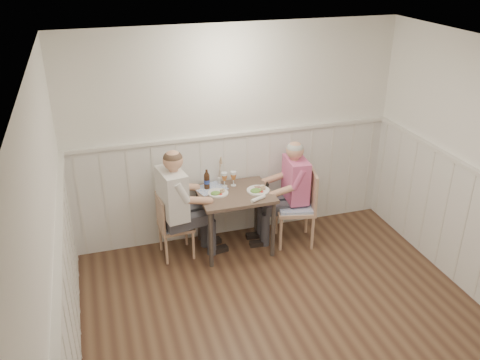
{
  "coord_description": "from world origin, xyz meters",
  "views": [
    {
      "loc": [
        -1.62,
        -3.2,
        3.4
      ],
      "look_at": [
        -0.13,
        1.64,
        1.0
      ],
      "focal_mm": 38.0,
      "sensor_mm": 36.0,
      "label": 1
    }
  ],
  "objects_px": {
    "man_in_pink": "(292,199)",
    "grass_vase": "(219,171)",
    "chair_right": "(300,204)",
    "chair_left": "(171,224)",
    "dining_table": "(235,201)",
    "beer_bottle": "(207,180)",
    "diner_cream": "(177,214)"
  },
  "relations": [
    {
      "from": "man_in_pink",
      "to": "grass_vase",
      "type": "distance_m",
      "value": 0.95
    },
    {
      "from": "chair_right",
      "to": "man_in_pink",
      "type": "bearing_deg",
      "value": 124.29
    },
    {
      "from": "chair_right",
      "to": "chair_left",
      "type": "xyz_separation_m",
      "value": [
        -1.54,
        0.14,
        -0.09
      ]
    },
    {
      "from": "dining_table",
      "to": "beer_bottle",
      "type": "height_order",
      "value": "beer_bottle"
    },
    {
      "from": "man_in_pink",
      "to": "dining_table",
      "type": "bearing_deg",
      "value": -178.96
    },
    {
      "from": "diner_cream",
      "to": "grass_vase",
      "type": "height_order",
      "value": "diner_cream"
    },
    {
      "from": "chair_left",
      "to": "grass_vase",
      "type": "distance_m",
      "value": 0.83
    },
    {
      "from": "dining_table",
      "to": "beer_bottle",
      "type": "relative_size",
      "value": 3.46
    },
    {
      "from": "dining_table",
      "to": "chair_right",
      "type": "bearing_deg",
      "value": -6.18
    },
    {
      "from": "dining_table",
      "to": "beer_bottle",
      "type": "distance_m",
      "value": 0.4
    },
    {
      "from": "chair_right",
      "to": "diner_cream",
      "type": "relative_size",
      "value": 0.69
    },
    {
      "from": "beer_bottle",
      "to": "grass_vase",
      "type": "xyz_separation_m",
      "value": [
        0.17,
        0.1,
        0.05
      ]
    },
    {
      "from": "dining_table",
      "to": "chair_left",
      "type": "relative_size",
      "value": 1.07
    },
    {
      "from": "chair_right",
      "to": "chair_left",
      "type": "distance_m",
      "value": 1.55
    },
    {
      "from": "dining_table",
      "to": "chair_left",
      "type": "height_order",
      "value": "chair_left"
    },
    {
      "from": "chair_left",
      "to": "diner_cream",
      "type": "xyz_separation_m",
      "value": [
        0.06,
        -0.07,
        0.15
      ]
    },
    {
      "from": "dining_table",
      "to": "grass_vase",
      "type": "distance_m",
      "value": 0.41
    },
    {
      "from": "chair_right",
      "to": "grass_vase",
      "type": "height_order",
      "value": "grass_vase"
    },
    {
      "from": "beer_bottle",
      "to": "grass_vase",
      "type": "distance_m",
      "value": 0.21
    },
    {
      "from": "chair_right",
      "to": "diner_cream",
      "type": "distance_m",
      "value": 1.48
    },
    {
      "from": "dining_table",
      "to": "chair_right",
      "type": "xyz_separation_m",
      "value": [
        0.79,
        -0.09,
        -0.13
      ]
    },
    {
      "from": "chair_left",
      "to": "beer_bottle",
      "type": "distance_m",
      "value": 0.65
    },
    {
      "from": "chair_left",
      "to": "man_in_pink",
      "type": "relative_size",
      "value": 0.6
    },
    {
      "from": "chair_left",
      "to": "grass_vase",
      "type": "relative_size",
      "value": 2.17
    },
    {
      "from": "dining_table",
      "to": "diner_cream",
      "type": "height_order",
      "value": "diner_cream"
    },
    {
      "from": "man_in_pink",
      "to": "beer_bottle",
      "type": "bearing_deg",
      "value": 170.09
    },
    {
      "from": "diner_cream",
      "to": "beer_bottle",
      "type": "height_order",
      "value": "diner_cream"
    },
    {
      "from": "diner_cream",
      "to": "grass_vase",
      "type": "bearing_deg",
      "value": 27.42
    },
    {
      "from": "dining_table",
      "to": "man_in_pink",
      "type": "bearing_deg",
      "value": 1.04
    },
    {
      "from": "man_in_pink",
      "to": "beer_bottle",
      "type": "relative_size",
      "value": 5.37
    },
    {
      "from": "beer_bottle",
      "to": "chair_left",
      "type": "bearing_deg",
      "value": -164.23
    },
    {
      "from": "chair_right",
      "to": "chair_left",
      "type": "bearing_deg",
      "value": 174.68
    }
  ]
}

